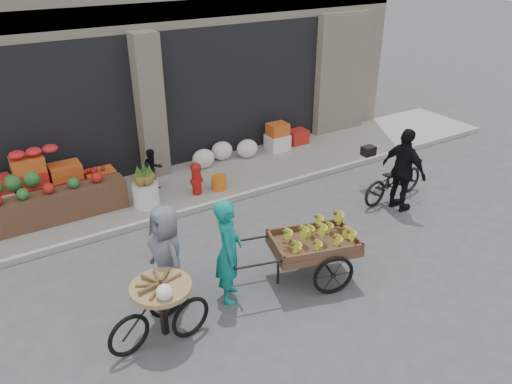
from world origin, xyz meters
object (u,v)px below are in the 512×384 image
fire_hydrant (196,177)px  banana_cart (311,242)px  orange_bucket (219,183)px  tricycle_cart (162,302)px  pineapple_bin (146,195)px  cyclist (404,170)px  seated_person (153,170)px  vendor_woman (228,251)px  vendor_grey (167,256)px  bicycle (394,179)px

fire_hydrant → banana_cart: size_ratio=0.29×
orange_bucket → tricycle_cart: (-2.67, -3.40, 0.30)m
pineapple_bin → banana_cart: 3.83m
banana_cart → cyclist: 3.12m
seated_person → tricycle_cart: seated_person is taller
pineapple_bin → vendor_woman: (0.10, -3.27, 0.48)m
tricycle_cart → vendor_grey: (0.36, 0.63, 0.25)m
vendor_grey → bicycle: size_ratio=0.95×
orange_bucket → fire_hydrant: bearing=174.3°
fire_hydrant → tricycle_cart: tricycle_cart is taller
pineapple_bin → fire_hydrant: bearing=-2.6°
tricycle_cart → bicycle: (5.69, 1.27, -0.11)m
pineapple_bin → cyclist: (4.42, -2.63, 0.49)m
orange_bucket → vendor_grey: (-2.31, -2.77, 0.54)m
pineapple_bin → tricycle_cart: size_ratio=0.36×
banana_cart → tricycle_cart: (-2.51, 0.03, -0.13)m
tricycle_cart → vendor_grey: size_ratio=0.90×
vendor_grey → banana_cart: bearing=69.7°
seated_person → bicycle: 5.08m
orange_bucket → vendor_woman: vendor_woman is taller
seated_person → vendor_woman: (-0.30, -3.87, 0.26)m
tricycle_cart → bicycle: bearing=0.4°
orange_bucket → seated_person: bearing=149.7°
banana_cart → fire_hydrant: bearing=110.8°
tricycle_cart → vendor_grey: vendor_grey is taller
fire_hydrant → vendor_woman: vendor_woman is taller
seated_person → banana_cart: 4.26m
orange_bucket → vendor_grey: bearing=-129.8°
vendor_grey → bicycle: bearing=93.6°
orange_bucket → cyclist: 3.83m
pineapple_bin → bicycle: size_ratio=0.30×
orange_bucket → tricycle_cart: size_ratio=0.22×
orange_bucket → cyclist: bearing=-41.9°
tricycle_cart → bicycle: 5.84m
pineapple_bin → orange_bucket: bearing=-3.6°
orange_bucket → banana_cart: bearing=-92.7°
pineapple_bin → vendor_grey: 2.99m
pineapple_bin → vendor_woman: size_ratio=0.31×
tricycle_cart → seated_person: bearing=58.1°
vendor_grey → bicycle: 5.38m
orange_bucket → vendor_grey: vendor_grey is taller
orange_bucket → bicycle: bearing=-35.2°
bicycle → vendor_grey: bearing=92.0°
fire_hydrant → vendor_woman: bearing=-107.3°
seated_person → vendor_woman: vendor_woman is taller
vendor_woman → tricycle_cart: 1.23m
vendor_woman → pineapple_bin: bearing=31.6°
orange_bucket → banana_cart: banana_cart is taller
cyclist → seated_person: bearing=46.4°
fire_hydrant → banana_cart: banana_cart is taller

